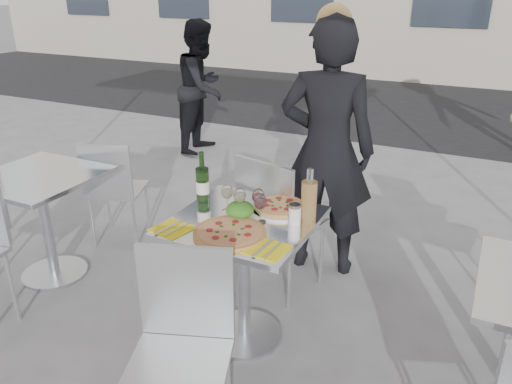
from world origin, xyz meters
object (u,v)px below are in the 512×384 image
at_px(wineglass_white_a, 227,193).
at_px(wineglass_white_b, 240,196).
at_px(chair_near, 182,337).
at_px(pizza_far, 280,207).
at_px(wine_bottle, 203,183).
at_px(carafe, 309,200).
at_px(main_table, 244,255).
at_px(napkin_left, 173,229).
at_px(sugar_shaker, 295,214).
at_px(woman_diner, 327,151).
at_px(napkin_right, 267,249).
at_px(salad_plate, 240,211).
at_px(pedestrian_a, 202,87).
at_px(pizza_near, 230,233).
at_px(side_table_left, 43,204).
at_px(side_chair_lfar, 113,184).
at_px(wineglass_red_b, 260,203).
at_px(wineglass_red_a, 258,197).
at_px(chair_far, 275,216).

distance_m(wineglass_white_a, wineglass_white_b, 0.08).
bearing_deg(chair_near, pizza_far, 67.21).
relative_size(wine_bottle, carafe, 1.02).
bearing_deg(main_table, chair_near, -83.88).
height_order(wineglass_white_b, napkin_left, wineglass_white_b).
height_order(chair_near, sugar_shaker, chair_near).
distance_m(woman_diner, carafe, 0.84).
distance_m(napkin_left, napkin_right, 0.52).
height_order(carafe, sugar_shaker, carafe).
relative_size(main_table, wineglass_white_b, 4.76).
bearing_deg(carafe, salad_plate, -161.50).
bearing_deg(pedestrian_a, pizza_near, -151.81).
xyz_separation_m(side_table_left, carafe, (1.81, 0.13, 0.33)).
relative_size(wineglass_white_b, napkin_left, 0.74).
height_order(side_table_left, napkin_left, napkin_left).
xyz_separation_m(side_chair_lfar, wineglass_white_b, (1.36, -0.52, 0.36)).
distance_m(salad_plate, wine_bottle, 0.30).
distance_m(main_table, pedestrian_a, 3.55).
xyz_separation_m(wineglass_red_b, napkin_right, (0.15, -0.24, -0.11)).
height_order(chair_near, woman_diner, woman_diner).
height_order(pizza_far, wineglass_red_b, wineglass_red_b).
bearing_deg(wineglass_red_b, wineglass_red_a, 124.47).
bearing_deg(wineglass_red_a, chair_near, -88.09).
bearing_deg(wineglass_red_b, wineglass_white_a, 168.77).
xyz_separation_m(side_chair_lfar, woman_diner, (1.53, 0.39, 0.37)).
height_order(carafe, napkin_right, carafe).
distance_m(pizza_far, wineglass_white_a, 0.30).
height_order(pedestrian_a, wineglass_white_b, pedestrian_a).
xyz_separation_m(carafe, wineglass_white_b, (-0.35, -0.09, -0.01)).
bearing_deg(carafe, wine_bottle, -177.53).
bearing_deg(side_chair_lfar, wineglass_red_a, 140.87).
xyz_separation_m(main_table, carafe, (0.31, 0.13, 0.33)).
height_order(side_table_left, salad_plate, salad_plate).
xyz_separation_m(sugar_shaker, wineglass_red_a, (-0.21, -0.00, 0.06)).
xyz_separation_m(side_table_left, woman_diner, (1.63, 0.95, 0.33)).
distance_m(main_table, sugar_shaker, 0.38).
bearing_deg(pedestrian_a, napkin_right, -149.45).
relative_size(chair_far, woman_diner, 0.54).
xyz_separation_m(side_table_left, pizza_near, (1.52, -0.18, 0.22)).
bearing_deg(pizza_near, pedestrian_a, 123.91).
bearing_deg(wineglass_white_b, napkin_left, -127.64).
xyz_separation_m(side_chair_lfar, napkin_left, (1.13, -0.82, 0.26)).
relative_size(chair_near, side_chair_lfar, 1.07).
distance_m(salad_plate, wineglass_white_b, 0.08).
distance_m(chair_far, sugar_shaker, 0.56).
bearing_deg(chair_far, main_table, 107.47).
bearing_deg(wineglass_red_b, wineglass_white_b, 167.80).
bearing_deg(wineglass_red_b, main_table, -171.84).
xyz_separation_m(main_table, salad_plate, (-0.03, 0.02, 0.25)).
distance_m(side_table_left, carafe, 1.84).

